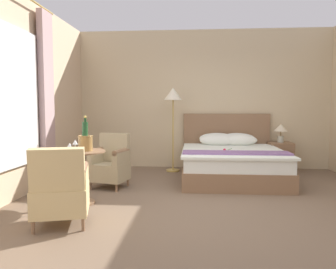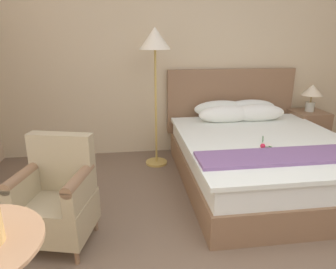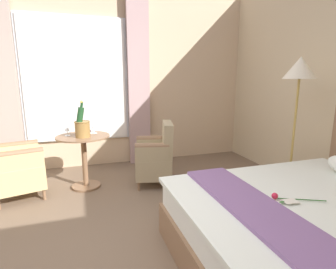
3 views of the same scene
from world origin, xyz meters
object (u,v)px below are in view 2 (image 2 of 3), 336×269
Objects in this scene: nightstand at (306,131)px; armchair_by_window at (57,198)px; floor_lamp_brass at (155,49)px; bedside_lamp at (312,92)px; bed at (257,153)px.

nightstand is 3.54m from armchair_by_window.
floor_lamp_brass reaches higher than armchair_by_window.
floor_lamp_brass is at bearing 57.58° from armchair_by_window.
bedside_lamp is (-0.00, -0.00, 0.57)m from nightstand.
bed is 1.29× the size of floor_lamp_brass.
armchair_by_window is at bearing -157.02° from bed.
armchair_by_window is (-2.05, -0.87, 0.07)m from bed.
armchair_by_window is (-3.14, -1.64, -0.47)m from bedside_lamp.
bedside_lamp is at bearing 27.61° from armchair_by_window.
floor_lamp_brass is (-1.12, 0.60, 1.15)m from bed.
bed is 2.51× the size of armchair_by_window.
nightstand is 0.35× the size of floor_lamp_brass.
nightstand is (1.09, 0.77, -0.03)m from bed.
floor_lamp_brass is at bearing -175.47° from bedside_lamp.
floor_lamp_brass reaches higher than nightstand.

